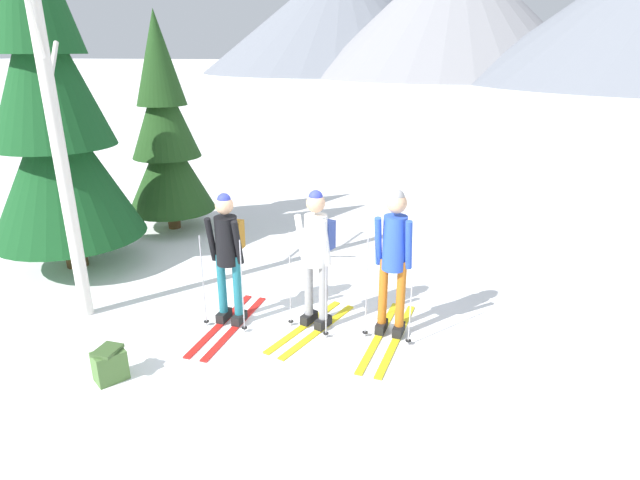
# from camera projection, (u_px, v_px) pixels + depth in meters

# --- Properties ---
(ground_plane) EXTENTS (400.00, 400.00, 0.00)m
(ground_plane) POSITION_uv_depth(u_px,v_px,m) (297.00, 337.00, 6.40)
(ground_plane) COLOR white
(skier_in_black) EXTENTS (0.61, 1.69, 1.74)m
(skier_in_black) POSITION_uv_depth(u_px,v_px,m) (228.00, 252.00, 6.43)
(skier_in_black) COLOR red
(skier_in_black) RESTS_ON ground
(skier_in_white) EXTENTS (0.78, 1.60, 1.80)m
(skier_in_white) POSITION_uv_depth(u_px,v_px,m) (316.00, 251.00, 6.33)
(skier_in_white) COLOR yellow
(skier_in_white) RESTS_ON ground
(skier_in_blue) EXTENTS (0.61, 1.81, 1.86)m
(skier_in_blue) POSITION_uv_depth(u_px,v_px,m) (394.00, 257.00, 6.11)
(skier_in_blue) COLOR yellow
(skier_in_blue) RESTS_ON ground
(pine_tree_near) EXTENTS (2.31, 2.31, 5.57)m
(pine_tree_near) POSITION_uv_depth(u_px,v_px,m) (50.00, 107.00, 7.65)
(pine_tree_near) COLOR #51381E
(pine_tree_near) RESTS_ON ground
(pine_tree_mid) EXTENTS (1.67, 1.67, 4.04)m
(pine_tree_mid) POSITION_uv_depth(u_px,v_px,m) (165.00, 135.00, 9.72)
(pine_tree_mid) COLOR #51381E
(pine_tree_mid) RESTS_ON ground
(birch_tree_tall) EXTENTS (0.72, 1.09, 4.83)m
(birch_tree_tall) POSITION_uv_depth(u_px,v_px,m) (55.00, 127.00, 6.12)
(birch_tree_tall) COLOR silver
(birch_tree_tall) RESTS_ON ground
(backpack_on_snow_front) EXTENTS (0.38, 0.40, 0.38)m
(backpack_on_snow_front) POSITION_uv_depth(u_px,v_px,m) (110.00, 364.00, 5.52)
(backpack_on_snow_front) COLOR #4C7238
(backpack_on_snow_front) RESTS_ON ground
(mountain_ridge_distant) EXTENTS (89.33, 67.46, 17.36)m
(mountain_ridge_distant) POSITION_uv_depth(u_px,v_px,m) (486.00, 6.00, 66.39)
(mountain_ridge_distant) COLOR slate
(mountain_ridge_distant) RESTS_ON ground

